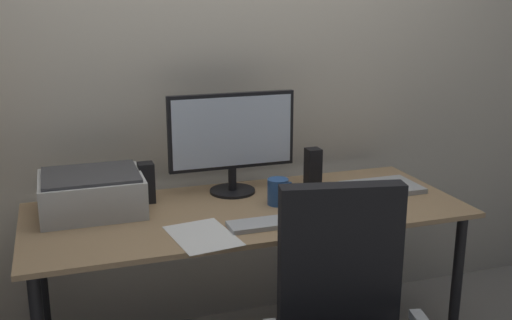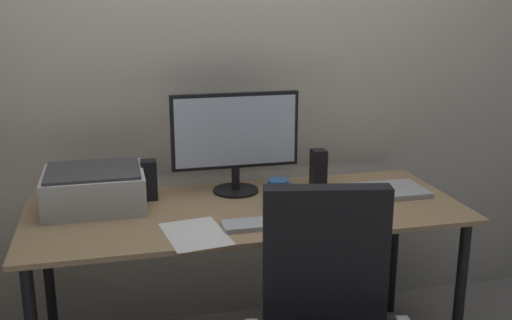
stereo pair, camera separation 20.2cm
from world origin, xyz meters
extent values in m
cube|color=beige|center=(0.00, 0.53, 1.30)|extent=(6.40, 0.10, 2.60)
cube|color=tan|center=(0.00, 0.00, 0.73)|extent=(1.77, 0.72, 0.02)
cylinder|color=black|center=(0.83, -0.30, 0.36)|extent=(0.04, 0.04, 0.72)
cylinder|color=black|center=(-0.83, 0.30, 0.36)|extent=(0.04, 0.04, 0.72)
cylinder|color=black|center=(0.83, 0.30, 0.36)|extent=(0.04, 0.04, 0.72)
cylinder|color=black|center=(0.00, 0.22, 0.75)|extent=(0.20, 0.20, 0.01)
cylinder|color=black|center=(0.00, 0.22, 0.80)|extent=(0.04, 0.04, 0.10)
cube|color=black|center=(0.00, 0.22, 1.02)|extent=(0.56, 0.03, 0.33)
cube|color=silver|center=(0.00, 0.20, 1.02)|extent=(0.53, 0.01, 0.30)
cube|color=#B7BABC|center=(0.01, -0.21, 0.75)|extent=(0.29, 0.11, 0.02)
cube|color=black|center=(0.25, -0.23, 0.76)|extent=(0.07, 0.10, 0.03)
cylinder|color=#285193|center=(0.13, 0.01, 0.79)|extent=(0.09, 0.09, 0.11)
cube|color=#285193|center=(0.19, 0.01, 0.80)|extent=(0.02, 0.01, 0.06)
cube|color=#B7BABC|center=(0.65, 0.04, 0.75)|extent=(0.32, 0.23, 0.02)
cube|color=black|center=(-0.38, 0.21, 0.82)|extent=(0.06, 0.07, 0.17)
cube|color=black|center=(0.38, 0.21, 0.82)|extent=(0.06, 0.07, 0.17)
cube|color=silver|center=(-0.60, 0.16, 0.81)|extent=(0.40, 0.34, 0.15)
cube|color=#424244|center=(-0.60, 0.16, 0.90)|extent=(0.37, 0.31, 0.01)
cube|color=white|center=(-0.24, -0.23, 0.74)|extent=(0.25, 0.32, 0.00)
cube|color=black|center=(0.12, -0.60, 0.75)|extent=(0.41, 0.15, 0.52)
camera|label=1|loc=(-0.71, -2.23, 1.59)|focal=42.60mm
camera|label=2|loc=(-0.52, -2.29, 1.59)|focal=42.60mm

